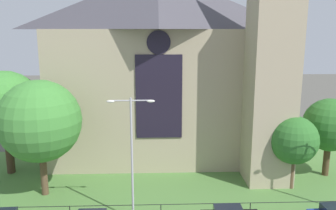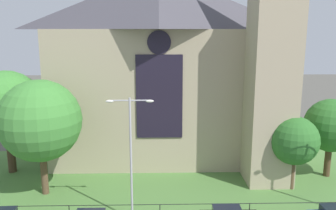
# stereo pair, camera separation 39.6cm
# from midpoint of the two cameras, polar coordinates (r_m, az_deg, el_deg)

# --- Properties ---
(ground) EXTENTS (160.00, 160.00, 0.00)m
(ground) POSITION_cam_midpoint_polar(r_m,az_deg,el_deg) (34.69, 0.37, -11.60)
(ground) COLOR #56544C
(grass_verge) EXTENTS (120.00, 20.00, 0.01)m
(grass_verge) POSITION_cam_midpoint_polar(r_m,az_deg,el_deg) (32.86, 0.53, -12.99)
(grass_verge) COLOR #517F3D
(grass_verge) RESTS_ON ground
(church_building) EXTENTS (23.20, 16.20, 26.00)m
(church_building) POSITION_cam_midpoint_polar(r_m,az_deg,el_deg) (38.40, -0.74, 6.59)
(church_building) COLOR tan
(church_building) RESTS_ON ground
(iron_railing) EXTENTS (27.19, 0.07, 1.13)m
(iron_railing) POSITION_cam_midpoint_polar(r_m,az_deg,el_deg) (27.48, -1.59, -16.06)
(iron_railing) COLOR black
(iron_railing) RESTS_ON ground
(tree_left_far) EXTENTS (6.95, 6.95, 10.18)m
(tree_left_far) POSITION_cam_midpoint_polar(r_m,az_deg,el_deg) (37.27, -25.12, -0.32)
(tree_left_far) COLOR #423021
(tree_left_far) RESTS_ON ground
(tree_left_near) EXTENTS (6.88, 6.88, 9.97)m
(tree_left_near) POSITION_cam_midpoint_polar(r_m,az_deg,el_deg) (31.12, -20.38, -2.48)
(tree_left_near) COLOR brown
(tree_left_near) RESTS_ON ground
(tree_right_far) EXTENTS (5.04, 5.04, 7.60)m
(tree_right_far) POSITION_cam_midpoint_polar(r_m,az_deg,el_deg) (36.83, 24.42, -2.98)
(tree_right_far) COLOR #4C3823
(tree_right_far) RESTS_ON ground
(tree_right_near) EXTENTS (4.26, 4.26, 6.61)m
(tree_right_near) POSITION_cam_midpoint_polar(r_m,az_deg,el_deg) (32.82, 19.37, -5.42)
(tree_right_near) COLOR brown
(tree_right_near) RESTS_ON ground
(streetlamp_near) EXTENTS (3.37, 0.26, 9.29)m
(streetlamp_near) POSITION_cam_midpoint_polar(r_m,az_deg,el_deg) (25.54, -6.34, -6.51)
(streetlamp_near) COLOR #B2B2B7
(streetlamp_near) RESTS_ON ground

